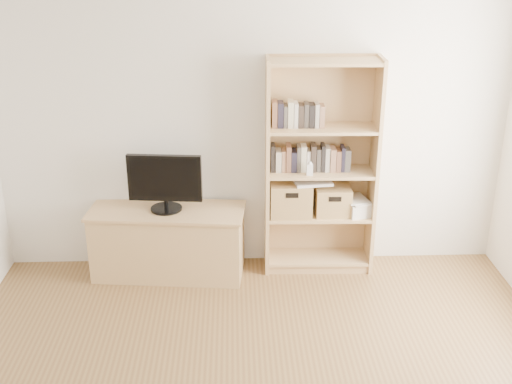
{
  "coord_description": "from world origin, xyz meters",
  "views": [
    {
      "loc": [
        -0.17,
        -2.9,
        2.91
      ],
      "look_at": [
        0.01,
        1.9,
        0.93
      ],
      "focal_mm": 45.0,
      "sensor_mm": 36.0,
      "label": 1
    }
  ],
  "objects_px": {
    "bookshelf": "(321,168)",
    "basket_right": "(333,200)",
    "tv_stand": "(168,243)",
    "laptop": "(313,182)",
    "basket_left": "(291,198)",
    "baby_monitor": "(310,170)",
    "television": "(165,183)"
  },
  "relations": [
    {
      "from": "bookshelf",
      "to": "basket_right",
      "type": "bearing_deg",
      "value": -2.6
    },
    {
      "from": "tv_stand",
      "to": "laptop",
      "type": "distance_m",
      "value": 1.4
    },
    {
      "from": "basket_left",
      "to": "tv_stand",
      "type": "bearing_deg",
      "value": -175.13
    },
    {
      "from": "tv_stand",
      "to": "laptop",
      "type": "relative_size",
      "value": 4.1
    },
    {
      "from": "laptop",
      "to": "tv_stand",
      "type": "bearing_deg",
      "value": 175.58
    },
    {
      "from": "baby_monitor",
      "to": "television",
      "type": "bearing_deg",
      "value": -177.73
    },
    {
      "from": "bookshelf",
      "to": "laptop",
      "type": "relative_size",
      "value": 6.01
    },
    {
      "from": "basket_left",
      "to": "basket_right",
      "type": "height_order",
      "value": "basket_left"
    },
    {
      "from": "tv_stand",
      "to": "basket_right",
      "type": "xyz_separation_m",
      "value": [
        1.47,
        0.07,
        0.36
      ]
    },
    {
      "from": "television",
      "to": "laptop",
      "type": "bearing_deg",
      "value": 8.49
    },
    {
      "from": "basket_left",
      "to": "basket_right",
      "type": "relative_size",
      "value": 1.18
    },
    {
      "from": "television",
      "to": "laptop",
      "type": "height_order",
      "value": "television"
    },
    {
      "from": "tv_stand",
      "to": "bookshelf",
      "type": "distance_m",
      "value": 1.51
    },
    {
      "from": "baby_monitor",
      "to": "basket_left",
      "type": "xyz_separation_m",
      "value": [
        -0.15,
        0.11,
        -0.31
      ]
    },
    {
      "from": "baby_monitor",
      "to": "laptop",
      "type": "distance_m",
      "value": 0.18
    },
    {
      "from": "tv_stand",
      "to": "baby_monitor",
      "type": "distance_m",
      "value": 1.43
    },
    {
      "from": "basket_left",
      "to": "laptop",
      "type": "distance_m",
      "value": 0.25
    },
    {
      "from": "bookshelf",
      "to": "basket_left",
      "type": "distance_m",
      "value": 0.38
    },
    {
      "from": "television",
      "to": "basket_left",
      "type": "relative_size",
      "value": 1.75
    },
    {
      "from": "tv_stand",
      "to": "baby_monitor",
      "type": "relative_size",
      "value": 13.07
    },
    {
      "from": "bookshelf",
      "to": "laptop",
      "type": "height_order",
      "value": "bookshelf"
    },
    {
      "from": "bookshelf",
      "to": "television",
      "type": "bearing_deg",
      "value": -175.5
    },
    {
      "from": "baby_monitor",
      "to": "basket_right",
      "type": "height_order",
      "value": "baby_monitor"
    },
    {
      "from": "television",
      "to": "basket_left",
      "type": "xyz_separation_m",
      "value": [
        1.1,
        0.08,
        -0.19
      ]
    },
    {
      "from": "basket_right",
      "to": "laptop",
      "type": "bearing_deg",
      "value": -177.72
    },
    {
      "from": "basket_right",
      "to": "laptop",
      "type": "relative_size",
      "value": 0.96
    },
    {
      "from": "bookshelf",
      "to": "tv_stand",
      "type": "bearing_deg",
      "value": -175.5
    },
    {
      "from": "baby_monitor",
      "to": "basket_left",
      "type": "relative_size",
      "value": 0.28
    },
    {
      "from": "bookshelf",
      "to": "basket_left",
      "type": "bearing_deg",
      "value": -178.81
    },
    {
      "from": "basket_right",
      "to": "laptop",
      "type": "height_order",
      "value": "laptop"
    },
    {
      "from": "bookshelf",
      "to": "basket_left",
      "type": "xyz_separation_m",
      "value": [
        -0.26,
        0.0,
        -0.28
      ]
    },
    {
      "from": "tv_stand",
      "to": "television",
      "type": "relative_size",
      "value": 2.06
    }
  ]
}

